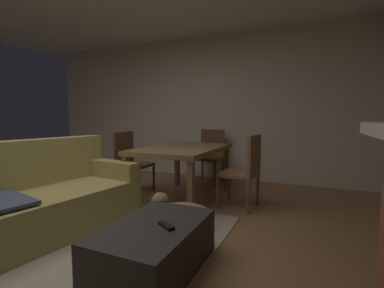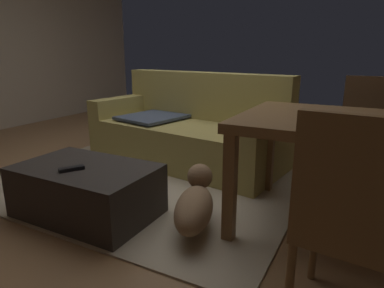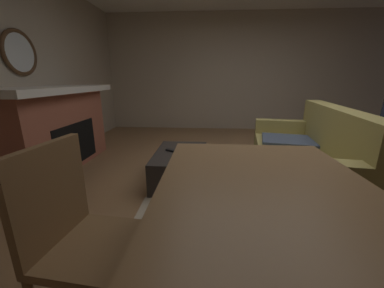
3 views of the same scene
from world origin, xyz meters
The scene contains 12 objects.
floor centered at (0.00, 0.00, 0.00)m, with size 7.76×7.76×0.00m, color olive.
wall_right_window_side centered at (3.23, 0.00, 1.34)m, with size 0.12×6.74×2.67m, color beige.
area_rug centered at (-0.03, -0.36, 0.01)m, with size 2.60×2.00×0.01m, color tan.
couch centered at (0.02, 0.39, 0.32)m, with size 2.09×1.15×0.91m.
ottoman_coffee_table centered at (-0.03, -1.03, 0.18)m, with size 0.95×0.60×0.37m, color #2D2826.
tv_remote centered at (-0.04, -1.14, 0.38)m, with size 0.05×0.16×0.02m, color black.
dining_table centered at (1.67, -0.44, 0.66)m, with size 1.50×0.99×0.74m.
dining_chair_north centered at (1.67, 0.44, 0.52)m, with size 0.44×0.44×0.93m.
dining_chair_east centered at (2.81, -0.45, 0.52)m, with size 0.45×0.45×0.93m.
dining_chair_south centered at (1.66, -1.33, 0.52)m, with size 0.48×0.48×0.93m.
potted_plant centered at (1.87, 1.93, 0.24)m, with size 0.30×0.30×0.43m.
small_dog centered at (0.74, -0.87, 0.19)m, with size 0.39×0.62×0.33m.
Camera 1 is at (-1.64, -2.04, 1.14)m, focal length 25.01 mm.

